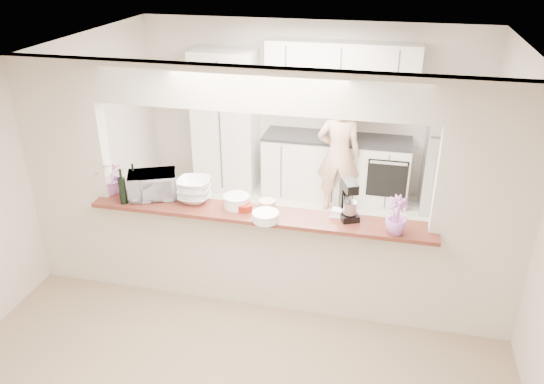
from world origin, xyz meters
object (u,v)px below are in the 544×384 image
(person, at_px, (338,155))
(refrigerator, at_px, (453,154))
(toaster_oven, at_px, (152,185))
(stand_mixer, at_px, (348,201))

(person, bearing_deg, refrigerator, -169.87)
(toaster_oven, bearing_deg, refrigerator, 15.98)
(refrigerator, relative_size, stand_mixer, 4.48)
(refrigerator, xyz_separation_m, stand_mixer, (-1.21, -2.59, 0.41))
(refrigerator, distance_m, person, 1.57)
(stand_mixer, distance_m, person, 2.30)
(toaster_oven, height_order, stand_mixer, stand_mixer)
(refrigerator, xyz_separation_m, person, (-1.53, -0.35, -0.03))
(toaster_oven, bearing_deg, stand_mixer, -22.77)
(refrigerator, xyz_separation_m, toaster_oven, (-3.20, -2.60, 0.37))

